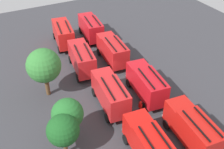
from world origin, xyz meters
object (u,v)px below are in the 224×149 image
object	(u,v)px
firefighter_1	(135,69)
tree_1	(68,114)
fire_truck_5	(110,93)
fire_truck_7	(63,33)
tree_0	(63,130)
fire_truck_1	(146,83)
fire_truck_4	(149,145)
traffic_cone_0	(88,57)
fire_truck_3	(91,27)
firefighter_0	(140,107)
tree_2	(44,66)
fire_truck_6	(82,58)
fire_truck_0	(192,128)
fire_truck_2	(112,50)

from	to	relation	value
firefighter_1	tree_1	xyz separation A→B (m)	(-6.78, 12.14, 2.52)
fire_truck_5	tree_1	xyz separation A→B (m)	(-2.42, 6.04, 1.28)
fire_truck_7	tree_0	size ratio (longest dim) A/B	1.51
fire_truck_1	tree_1	distance (m)	11.12
fire_truck_4	traffic_cone_0	xyz separation A→B (m)	(19.72, -2.08, -1.85)
fire_truck_1	fire_truck_3	world-z (taller)	same
fire_truck_5	firefighter_0	distance (m)	3.90
traffic_cone_0	fire_truck_7	bearing A→B (deg)	17.56
fire_truck_5	tree_2	xyz separation A→B (m)	(5.75, 6.03, 2.25)
firefighter_0	tree_1	distance (m)	9.00
fire_truck_3	traffic_cone_0	xyz separation A→B (m)	(-5.81, 3.01, -1.85)
fire_truck_6	traffic_cone_0	size ratio (longest dim) A/B	12.22
fire_truck_5	tree_0	world-z (taller)	tree_0
fire_truck_7	fire_truck_6	bearing A→B (deg)	-172.49
fire_truck_6	tree_0	distance (m)	14.70
fire_truck_0	tree_0	distance (m)	12.91
fire_truck_5	fire_truck_3	bearing A→B (deg)	-9.98
fire_truck_6	fire_truck_1	bearing A→B (deg)	-143.28
fire_truck_1	fire_truck_5	bearing A→B (deg)	92.31
fire_truck_5	tree_1	size ratio (longest dim) A/B	1.46
fire_truck_1	tree_0	distance (m)	12.61
fire_truck_2	fire_truck_5	size ratio (longest dim) A/B	1.00
tree_0	tree_1	size ratio (longest dim) A/B	0.97
fire_truck_3	fire_truck_7	bearing A→B (deg)	96.03
fire_truck_4	firefighter_0	distance (m)	6.67
traffic_cone_0	fire_truck_2	bearing A→B (deg)	-130.87
fire_truck_0	tree_2	world-z (taller)	tree_2
fire_truck_2	fire_truck_6	bearing A→B (deg)	95.68
fire_truck_7	fire_truck_3	bearing A→B (deg)	-82.17
tree_2	firefighter_1	bearing A→B (deg)	-96.54
fire_truck_7	tree_0	world-z (taller)	tree_0
fire_truck_4	firefighter_1	xyz separation A→B (m)	(12.95, -6.28, -1.24)
fire_truck_0	fire_truck_3	bearing A→B (deg)	5.21
traffic_cone_0	tree_1	bearing A→B (deg)	149.62
tree_0	fire_truck_2	bearing A→B (deg)	-42.71
tree_0	tree_1	distance (m)	2.10
fire_truck_2	tree_1	xyz separation A→B (m)	(-11.09, 10.79, 1.28)
fire_truck_4	fire_truck_5	distance (m)	8.59
fire_truck_1	fire_truck_2	bearing A→B (deg)	7.37
traffic_cone_0	fire_truck_0	bearing A→B (deg)	-171.50
fire_truck_2	tree_0	world-z (taller)	tree_0
fire_truck_6	firefighter_1	world-z (taller)	fire_truck_6
fire_truck_3	fire_truck_4	world-z (taller)	same
tree_1	fire_truck_7	bearing A→B (deg)	-17.40
traffic_cone_0	fire_truck_6	bearing A→B (deg)	141.10
firefighter_1	tree_0	world-z (taller)	tree_0
fire_truck_1	fire_truck_5	xyz separation A→B (m)	(0.39, 4.82, 0.00)
fire_truck_6	firefighter_1	xyz separation A→B (m)	(-4.28, -6.21, -1.24)
fire_truck_5	tree_0	xyz separation A→B (m)	(-4.21, 7.14, 1.18)
fire_truck_0	traffic_cone_0	xyz separation A→B (m)	(19.92, 2.98, -1.85)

